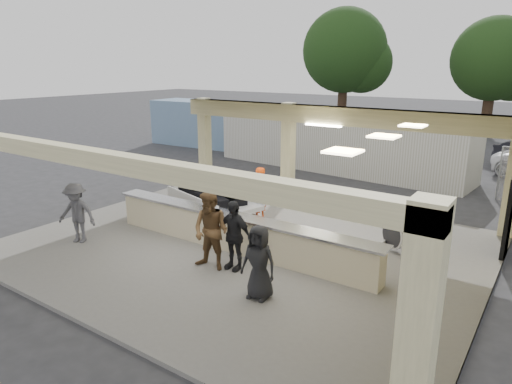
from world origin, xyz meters
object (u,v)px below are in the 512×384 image
Objects in this scene: baggage_handler at (259,194)px; container_white at (337,142)px; baggage_counter at (235,232)px; passenger_b at (233,235)px; luggage_cart at (215,196)px; drum_fan at (396,234)px; passenger_d at (259,262)px; passenger_a at (211,231)px; passenger_c at (77,213)px; container_blue at (229,125)px.

baggage_handler is 0.14× the size of container_white.
baggage_handler is at bearing 109.34° from baggage_counter.
baggage_handler is at bearing 115.47° from passenger_b.
baggage_counter is 2.61× the size of luggage_cart.
baggage_counter is 2.48m from baggage_handler.
passenger_b is at bearing -98.01° from drum_fan.
passenger_d is (1.96, -1.77, 0.32)m from baggage_counter.
passenger_a reaches higher than baggage_handler.
passenger_d is at bearing -77.51° from drum_fan.
drum_fan is 4.37m from passenger_d.
passenger_b is 12.05m from container_white.
passenger_c reaches higher than drum_fan.
passenger_c is (-3.92, -2.00, 0.35)m from baggage_counter.
container_white is (-2.75, 11.72, 0.38)m from passenger_b.
passenger_b is 4.70m from passenger_c.
luggage_cart is 5.43m from drum_fan.
baggage_handler is (-0.81, 2.31, 0.37)m from baggage_counter.
container_blue is at bearing 128.19° from baggage_counter.
drum_fan is at bearing 49.40° from passenger_b.
luggage_cart is 3.97m from passenger_c.
passenger_c is 12.92m from container_white.
baggage_counter is at bearing 134.04° from passenger_d.
passenger_b is at bearing -26.57° from luggage_cart.
container_blue is (-10.53, 13.49, 0.39)m from passenger_b.
baggage_counter is 0.66× the size of container_white.
baggage_handler is 1.00× the size of passenger_b.
passenger_a reaches higher than luggage_cart.
baggage_counter is 4.21m from drum_fan.
baggage_handler is 3.70m from passenger_a.
passenger_b reaches higher than passenger_c.
luggage_cart reaches higher than baggage_counter.
passenger_d is at bearing -23.36° from luggage_cart.
baggage_counter is at bearing 5.60° from passenger_c.
luggage_cart is (-1.81, 1.36, 0.38)m from baggage_counter.
passenger_b is at bearing 29.20° from passenger_a.
container_white reaches higher than drum_fan.
passenger_c is (-2.12, -3.36, -0.03)m from luggage_cart.
drum_fan is at bearing 26.26° from luggage_cart.
passenger_d is at bearing -22.71° from passenger_a.
passenger_d is (3.77, -3.13, -0.07)m from luggage_cart.
passenger_c is at bearing -105.76° from luggage_cart.
luggage_cart is 1.37m from baggage_handler.
passenger_b is (1.47, -3.25, -0.00)m from baggage_handler.
baggage_counter is 0.79× the size of container_blue.
baggage_handler is (-4.34, 0.02, 0.39)m from drum_fan.
container_white is (1.83, 12.79, 0.40)m from passenger_c.
container_white is at bearing -170.22° from baggage_handler.
luggage_cart is 3.37m from passenger_b.
passenger_d reaches higher than drum_fan.
passenger_c is at bearing 178.39° from passenger_d.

